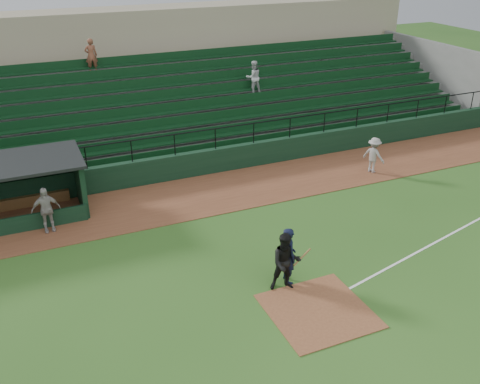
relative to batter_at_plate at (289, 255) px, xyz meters
name	(u,v)px	position (x,y,z in m)	size (l,w,h in m)	color
ground	(302,293)	(0.12, -0.79, -1.00)	(90.00, 90.00, 0.00)	#2D591C
warning_track	(213,193)	(0.12, 7.21, -0.99)	(40.00, 4.00, 0.03)	brown
home_plate_dirt	(318,311)	(0.12, -1.79, -0.99)	(3.00, 3.00, 0.03)	brown
foul_line	(464,227)	(8.12, 0.41, -1.00)	(18.00, 0.09, 0.01)	white
stadium_structure	(158,96)	(0.12, 15.67, 1.30)	(38.00, 13.08, 6.40)	black
batter_at_plate	(289,255)	(0.00, 0.00, 0.00)	(1.07, 0.77, 2.00)	black
umpire	(286,262)	(-0.27, -0.33, 0.01)	(0.98, 0.76, 2.01)	black
runner	(374,155)	(8.03, 6.33, -0.10)	(1.12, 0.64, 1.73)	#9E9894
dugout_player_a	(46,210)	(-6.91, 6.63, -0.06)	(1.07, 0.45, 1.83)	#A6A09B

